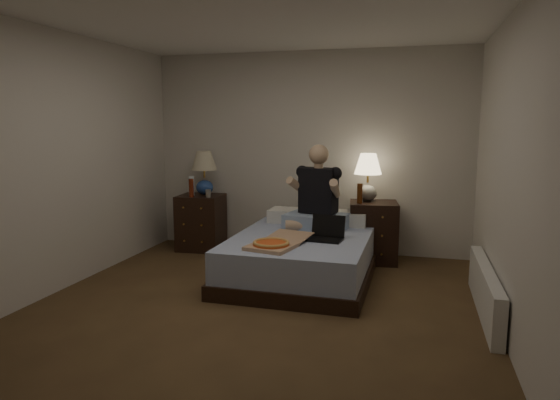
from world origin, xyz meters
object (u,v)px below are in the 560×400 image
(lamp_left, at_px, (204,173))
(bed, at_px, (302,257))
(laptop, at_px, (325,229))
(beer_bottle_left, at_px, (191,188))
(water_bottle, at_px, (191,186))
(nightstand_left, at_px, (201,222))
(beer_bottle_right, at_px, (360,193))
(nightstand_right, at_px, (373,232))
(lamp_right, at_px, (368,177))
(person, at_px, (317,187))
(radiator, at_px, (485,291))
(soda_can, at_px, (208,194))
(pizza_box, at_px, (271,244))

(lamp_left, bearing_deg, bed, -31.55)
(lamp_left, bearing_deg, laptop, -31.13)
(bed, distance_m, beer_bottle_left, 1.80)
(bed, height_order, water_bottle, water_bottle)
(nightstand_left, xyz_separation_m, beer_bottle_right, (2.04, -0.14, 0.47))
(bed, bearing_deg, nightstand_right, 52.59)
(lamp_right, xyz_separation_m, person, (-0.51, -0.50, -0.07))
(beer_bottle_left, xyz_separation_m, beer_bottle_right, (2.07, 0.05, 0.00))
(lamp_left, bearing_deg, nightstand_right, -1.80)
(bed, xyz_separation_m, beer_bottle_right, (0.51, 0.72, 0.60))
(bed, height_order, lamp_right, lamp_right)
(water_bottle, bearing_deg, lamp_left, 45.28)
(beer_bottle_left, height_order, radiator, beer_bottle_left)
(nightstand_right, relative_size, beer_bottle_left, 3.08)
(nightstand_right, height_order, water_bottle, water_bottle)
(person, distance_m, radiator, 2.05)
(lamp_right, xyz_separation_m, laptop, (-0.31, -1.06, -0.41))
(water_bottle, bearing_deg, beer_bottle_right, -1.99)
(lamp_right, relative_size, person, 0.60)
(water_bottle, relative_size, beer_bottle_right, 1.09)
(water_bottle, height_order, laptop, water_bottle)
(beer_bottle_right, bearing_deg, lamp_right, 71.26)
(nightstand_left, bearing_deg, nightstand_right, -3.65)
(beer_bottle_left, relative_size, beer_bottle_right, 1.00)
(bed, relative_size, radiator, 1.14)
(lamp_right, xyz_separation_m, soda_can, (-1.93, -0.22, -0.23))
(nightstand_left, relative_size, person, 0.76)
(nightstand_right, bearing_deg, beer_bottle_left, 176.77)
(person, xyz_separation_m, radiator, (1.66, -0.95, -0.72))
(bed, distance_m, soda_can, 1.60)
(lamp_right, bearing_deg, person, -135.42)
(beer_bottle_right, bearing_deg, nightstand_right, 40.70)
(lamp_right, distance_m, beer_bottle_right, 0.27)
(water_bottle, bearing_deg, radiator, -21.64)
(lamp_left, height_order, beer_bottle_right, lamp_left)
(lamp_left, height_order, soda_can, lamp_left)
(lamp_left, xyz_separation_m, beer_bottle_left, (-0.07, -0.25, -0.17))
(water_bottle, relative_size, laptop, 0.74)
(water_bottle, bearing_deg, person, -12.58)
(beer_bottle_left, bearing_deg, nightstand_left, 78.76)
(bed, xyz_separation_m, soda_can, (-1.35, 0.69, 0.53))
(nightstand_left, height_order, radiator, nightstand_left)
(nightstand_right, distance_m, pizza_box, 1.67)
(nightstand_left, xyz_separation_m, person, (1.60, -0.44, 0.57))
(soda_can, xyz_separation_m, pizza_box, (1.18, -1.29, -0.26))
(water_bottle, distance_m, radiator, 3.66)
(lamp_left, xyz_separation_m, lamp_right, (2.07, 0.00, 0.00))
(water_bottle, bearing_deg, soda_can, -19.62)
(laptop, relative_size, pizza_box, 0.45)
(bed, bearing_deg, beer_bottle_right, 55.13)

